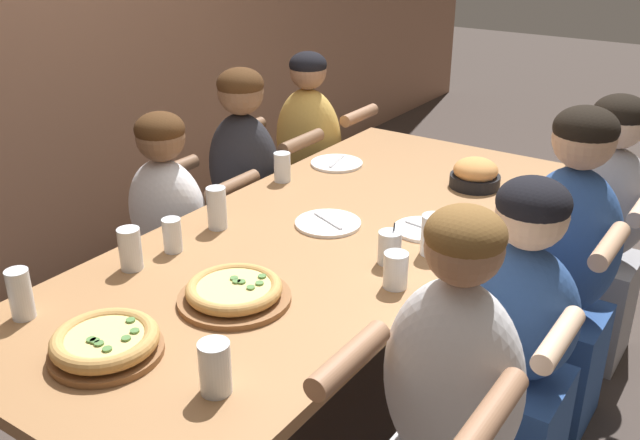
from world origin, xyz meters
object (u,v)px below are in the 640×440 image
empty_plate_b (337,163)px  drinking_glass_e (217,211)px  skillet_bowl (475,174)px  drinking_glass_h (215,370)px  cocktail_glass_blue (390,249)px  diner_near_right (598,241)px  empty_plate_a (328,223)px  diner_far_center (172,253)px  pizza_board_second (106,343)px  drinking_glass_d (21,297)px  diner_far_right (309,177)px  diner_far_midright (246,205)px  pizza_board_main (234,292)px  drinking_glass_a (172,237)px  drinking_glass_i (282,168)px  diner_near_midright (561,285)px  empty_plate_c (423,229)px  drinking_glass_b (130,251)px  drinking_glass_f (433,235)px  diner_near_center (513,360)px  drinking_glass_g (396,272)px

empty_plate_b → drinking_glass_e: bearing=-179.1°
skillet_bowl → drinking_glass_h: bearing=-179.2°
cocktail_glass_blue → diner_near_right: size_ratio=0.12×
empty_plate_a → diner_far_center: bearing=98.1°
pizza_board_second → drinking_glass_d: 0.33m
empty_plate_b → diner_far_center: diner_far_center is taller
empty_plate_b → diner_far_right: diner_far_right is taller
empty_plate_a → drinking_glass_e: size_ratio=1.56×
empty_plate_b → cocktail_glass_blue: 0.94m
diner_far_midright → pizza_board_main: bearing=-51.6°
diner_far_midright → diner_far_right: 0.50m
drinking_glass_a → drinking_glass_i: drinking_glass_i is taller
empty_plate_b → diner_far_midright: (-0.17, 0.38, -0.23)m
pizza_board_main → diner_near_midright: 1.21m
empty_plate_c → drinking_glass_i: drinking_glass_i is taller
skillet_bowl → diner_near_midright: (-0.24, -0.45, -0.25)m
diner_far_center → drinking_glass_b: bearing=-54.0°
pizza_board_second → drinking_glass_f: drinking_glass_f is taller
diner_far_right → empty_plate_b: bearing=-41.2°
empty_plate_a → drinking_glass_h: drinking_glass_h is taller
drinking_glass_d → diner_near_right: bearing=-29.7°
diner_near_center → drinking_glass_g: bearing=30.3°
drinking_glass_b → drinking_glass_d: bearing=175.5°
skillet_bowl → diner_far_midright: diner_far_midright is taller
drinking_glass_e → diner_far_center: bearing=70.8°
pizza_board_main → diner_far_center: size_ratio=0.30×
skillet_bowl → drinking_glass_d: size_ratio=2.01×
empty_plate_b → diner_near_center: diner_near_center is taller
diner_near_center → empty_plate_a: bearing=-5.5°
pizza_board_second → diner_near_right: 2.06m
empty_plate_c → drinking_glass_a: (-0.60, 0.61, 0.04)m
empty_plate_a → empty_plate_c: 0.33m
cocktail_glass_blue → diner_near_center: 0.51m
pizza_board_main → drinking_glass_e: bearing=46.8°
diner_far_right → diner_near_right: diner_far_right is taller
empty_plate_a → drinking_glass_g: bearing=-122.2°
empty_plate_a → diner_near_center: diner_near_center is taller
drinking_glass_e → drinking_glass_f: 0.75m
skillet_bowl → drinking_glass_f: 0.65m
skillet_bowl → diner_near_center: size_ratio=0.26×
empty_plate_c → diner_far_right: 1.27m
diner_far_center → empty_plate_c: bearing=13.6°
empty_plate_c → drinking_glass_e: bearing=121.9°
empty_plate_a → empty_plate_c: same height
empty_plate_c → diner_near_right: size_ratio=0.18×
pizza_board_second → empty_plate_c: pizza_board_second is taller
pizza_board_second → diner_far_center: size_ratio=0.26×
drinking_glass_a → drinking_glass_d: bearing=174.9°
drinking_glass_b → drinking_glass_h: 0.70m
drinking_glass_a → drinking_glass_h: (-0.47, -0.61, 0.01)m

